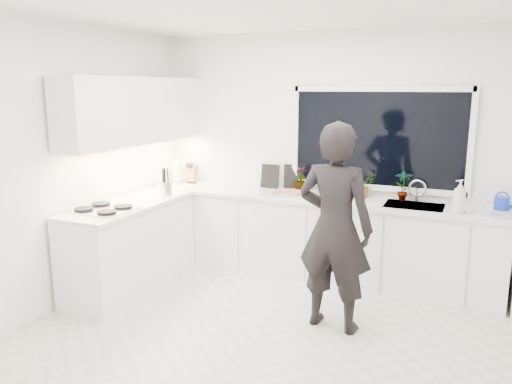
% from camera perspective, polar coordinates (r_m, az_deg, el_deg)
% --- Properties ---
extents(floor, '(4.00, 3.50, 0.02)m').
position_cam_1_polar(floor, '(4.55, 0.75, -15.70)').
color(floor, beige).
rests_on(floor, ground).
extents(wall_back, '(4.00, 0.02, 2.70)m').
position_cam_1_polar(wall_back, '(5.74, 7.79, 4.32)').
color(wall_back, white).
rests_on(wall_back, ground).
extents(wall_left, '(0.02, 3.50, 2.70)m').
position_cam_1_polar(wall_left, '(5.22, -19.95, 2.96)').
color(wall_left, white).
rests_on(wall_left, ground).
extents(ceiling, '(4.00, 3.50, 0.02)m').
position_cam_1_polar(ceiling, '(4.07, 0.87, 20.55)').
color(ceiling, white).
rests_on(ceiling, wall_back).
extents(window, '(1.80, 0.02, 1.00)m').
position_cam_1_polar(window, '(5.54, 13.73, 5.91)').
color(window, black).
rests_on(window, wall_back).
extents(base_cabinets_back, '(3.92, 0.58, 0.88)m').
position_cam_1_polar(base_cabinets_back, '(5.64, 6.63, -5.25)').
color(base_cabinets_back, white).
rests_on(base_cabinets_back, floor).
extents(base_cabinets_left, '(0.58, 1.60, 0.88)m').
position_cam_1_polar(base_cabinets_left, '(5.46, -14.12, -6.14)').
color(base_cabinets_left, white).
rests_on(base_cabinets_left, floor).
extents(countertop_back, '(3.94, 0.62, 0.04)m').
position_cam_1_polar(countertop_back, '(5.51, 6.72, -0.71)').
color(countertop_back, silver).
rests_on(countertop_back, base_cabinets_back).
extents(countertop_left, '(0.62, 1.60, 0.04)m').
position_cam_1_polar(countertop_left, '(5.34, -14.37, -1.43)').
color(countertop_left, silver).
rests_on(countertop_left, base_cabinets_left).
extents(upper_cabinets, '(0.34, 2.10, 0.70)m').
position_cam_1_polar(upper_cabinets, '(5.56, -13.61, 9.03)').
color(upper_cabinets, white).
rests_on(upper_cabinets, wall_left).
extents(sink, '(0.58, 0.42, 0.14)m').
position_cam_1_polar(sink, '(5.32, 17.59, -1.99)').
color(sink, silver).
rests_on(sink, countertop_back).
extents(faucet, '(0.03, 0.03, 0.22)m').
position_cam_1_polar(faucet, '(5.48, 17.94, 0.10)').
color(faucet, silver).
rests_on(faucet, countertop_back).
extents(stovetop, '(0.56, 0.48, 0.03)m').
position_cam_1_polar(stovetop, '(5.08, -17.01, -1.85)').
color(stovetop, black).
rests_on(stovetop, countertop_left).
extents(person, '(0.70, 0.50, 1.83)m').
position_cam_1_polar(person, '(4.34, 8.99, -4.06)').
color(person, black).
rests_on(person, floor).
extents(pizza_tray, '(0.53, 0.42, 0.03)m').
position_cam_1_polar(pizza_tray, '(5.55, 4.55, -0.20)').
color(pizza_tray, silver).
rests_on(pizza_tray, countertop_back).
extents(pizza, '(0.49, 0.38, 0.01)m').
position_cam_1_polar(pizza, '(5.55, 4.55, -0.03)').
color(pizza, '#B03817').
rests_on(pizza, pizza_tray).
extents(watering_can, '(0.18, 0.18, 0.13)m').
position_cam_1_polar(watering_can, '(5.43, 26.26, -1.15)').
color(watering_can, '#1531CC').
rests_on(watering_can, countertop_back).
extents(paper_towel_roll, '(0.13, 0.13, 0.26)m').
position_cam_1_polar(paper_towel_roll, '(6.37, -9.04, 2.30)').
color(paper_towel_roll, white).
rests_on(paper_towel_roll, countertop_back).
extents(knife_block, '(0.14, 0.11, 0.22)m').
position_cam_1_polar(knife_block, '(6.30, -7.44, 2.07)').
color(knife_block, olive).
rests_on(knife_block, countertop_back).
extents(utensil_crock, '(0.13, 0.13, 0.16)m').
position_cam_1_polar(utensil_crock, '(5.57, -10.24, 0.37)').
color(utensil_crock, silver).
rests_on(utensil_crock, countertop_left).
extents(picture_frame_large, '(0.22, 0.02, 0.28)m').
position_cam_1_polar(picture_frame_large, '(5.93, 1.60, 1.83)').
color(picture_frame_large, black).
rests_on(picture_frame_large, countertop_back).
extents(picture_frame_small, '(0.25, 0.09, 0.30)m').
position_cam_1_polar(picture_frame_small, '(5.81, 4.41, 1.70)').
color(picture_frame_small, black).
rests_on(picture_frame_small, countertop_back).
extents(herb_plants, '(1.33, 0.31, 0.33)m').
position_cam_1_polar(herb_plants, '(5.56, 10.57, 0.98)').
color(herb_plants, '#26662D').
rests_on(herb_plants, countertop_back).
extents(soap_bottles, '(0.37, 0.18, 0.32)m').
position_cam_1_polar(soap_bottles, '(5.11, 22.85, -0.69)').
color(soap_bottles, '#D8BF66').
rests_on(soap_bottles, countertop_back).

